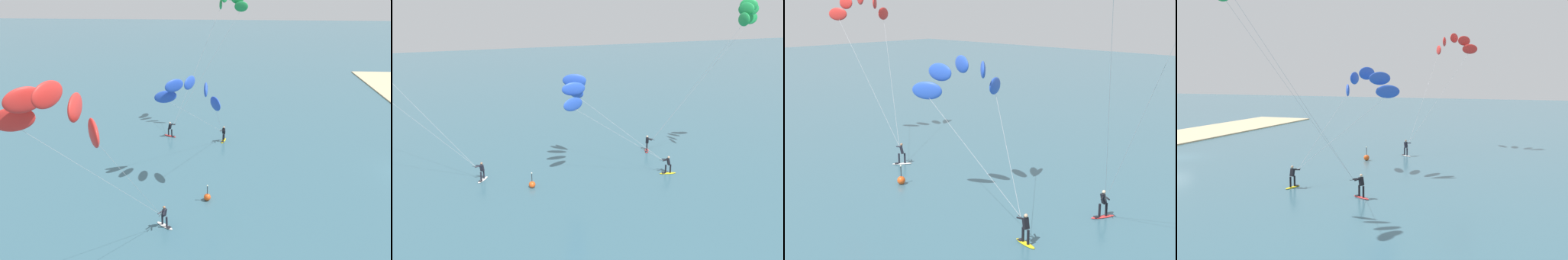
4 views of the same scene
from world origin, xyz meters
TOP-DOWN VIEW (x-y plane):
  - kitesurfer_nearshore at (-0.29, 20.18)m, footprint 10.40×6.53m
  - kitesurfer_far_out at (13.50, 17.07)m, footprint 8.07×8.96m
  - marker_buoy at (-4.93, 18.61)m, footprint 0.56×0.56m

SIDE VIEW (x-z plane):
  - marker_buoy at x=-4.93m, z-range -0.39..0.99m
  - kitesurfer_nearshore at x=-0.29m, z-range 2.95..12.01m
  - kitesurfer_far_out at x=13.50m, z-range 5.80..20.95m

